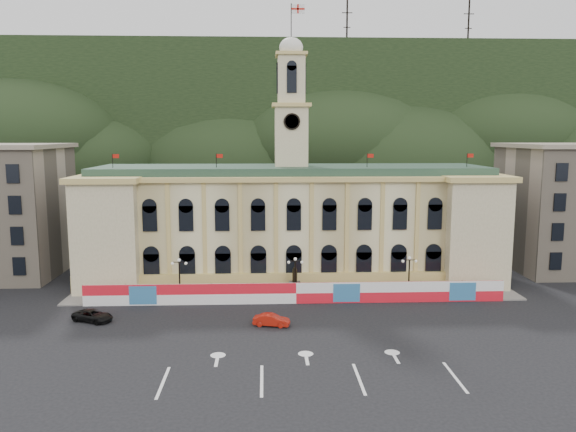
{
  "coord_description": "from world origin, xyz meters",
  "views": [
    {
      "loc": [
        -3.67,
        -49.39,
        19.91
      ],
      "look_at": [
        -0.84,
        18.0,
        10.08
      ],
      "focal_mm": 35.0,
      "sensor_mm": 36.0,
      "label": 1
    }
  ],
  "objects_px": {
    "red_sedan": "(271,320)",
    "black_suv": "(93,316)",
    "statue": "(295,287)",
    "lamp_center": "(295,274)"
  },
  "relations": [
    {
      "from": "lamp_center",
      "to": "red_sedan",
      "type": "bearing_deg",
      "value": -107.24
    },
    {
      "from": "lamp_center",
      "to": "red_sedan",
      "type": "distance_m",
      "value": 10.52
    },
    {
      "from": "statue",
      "to": "red_sedan",
      "type": "height_order",
      "value": "statue"
    },
    {
      "from": "red_sedan",
      "to": "black_suv",
      "type": "distance_m",
      "value": 19.3
    },
    {
      "from": "statue",
      "to": "red_sedan",
      "type": "relative_size",
      "value": 0.93
    },
    {
      "from": "statue",
      "to": "black_suv",
      "type": "distance_m",
      "value": 23.79
    },
    {
      "from": "lamp_center",
      "to": "black_suv",
      "type": "relative_size",
      "value": 1.05
    },
    {
      "from": "red_sedan",
      "to": "lamp_center",
      "type": "bearing_deg",
      "value": -5.31
    },
    {
      "from": "statue",
      "to": "lamp_center",
      "type": "height_order",
      "value": "lamp_center"
    },
    {
      "from": "statue",
      "to": "lamp_center",
      "type": "bearing_deg",
      "value": -90.0
    }
  ]
}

